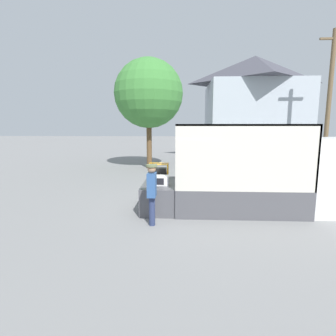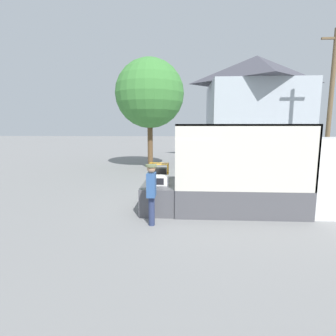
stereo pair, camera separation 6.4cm
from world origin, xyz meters
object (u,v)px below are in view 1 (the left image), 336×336
Objects in this scene: portable_generator at (159,173)px; utility_pole at (329,100)px; street_tree at (149,94)px; microwave at (161,180)px; worker_person at (152,188)px; box_truck at (283,181)px.

portable_generator is 13.64m from utility_pole.
portable_generator is 9.61m from street_tree.
worker_person reaches higher than microwave.
utility_pole reaches higher than worker_person.
microwave is 1.37m from worker_person.
box_truck is 3.48× the size of worker_person.
microwave is 0.07× the size of street_tree.
box_truck is at bearing 22.02° from worker_person.
worker_person is at bearing -90.43° from portable_generator.
box_truck is 4.19m from microwave.
utility_pole is 1.20× the size of street_tree.
worker_person reaches higher than portable_generator.
microwave is 10.49m from street_tree.
box_truck is 8.53× the size of portable_generator.
microwave is 0.06× the size of utility_pole.
worker_person is 0.24× the size of street_tree.
box_truck is 4.67m from worker_person.
worker_person is (-4.33, -1.75, 0.11)m from box_truck.
portable_generator is 0.10× the size of street_tree.
worker_person is at bearing -134.48° from utility_pole.
street_tree is (-11.70, 0.41, 0.48)m from utility_pole.
microwave is at bearing -138.02° from utility_pole.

